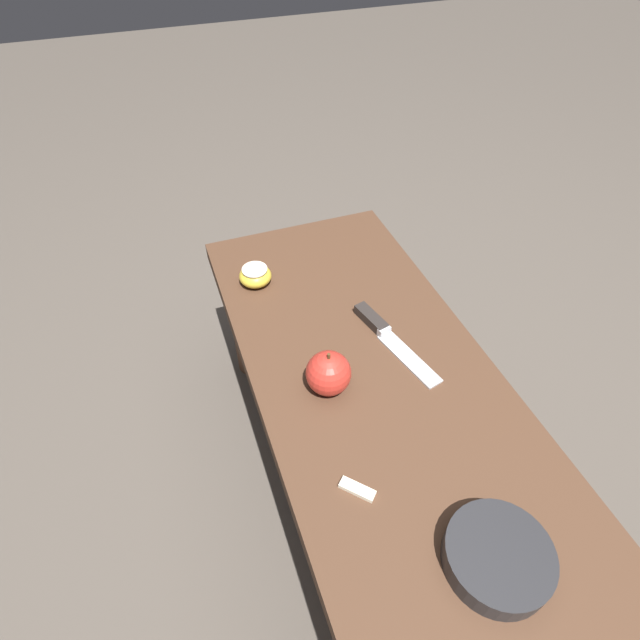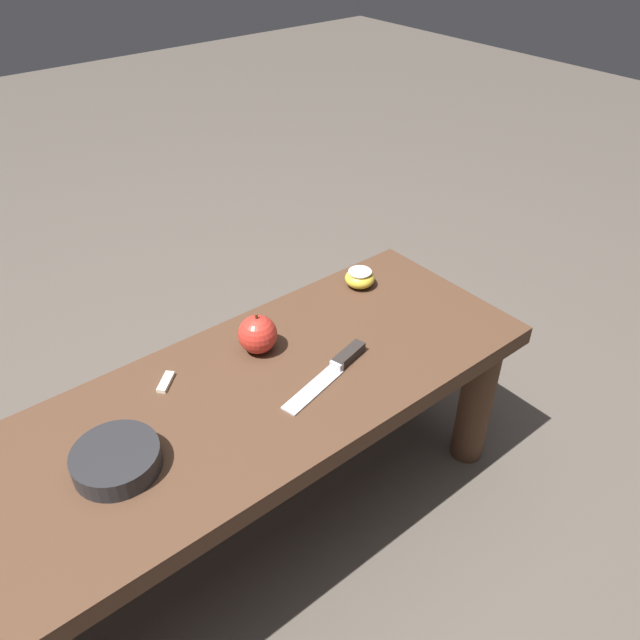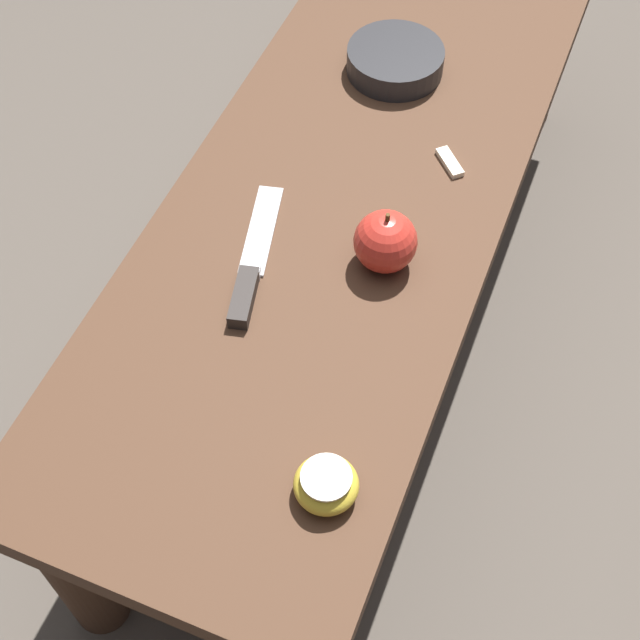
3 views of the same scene
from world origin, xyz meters
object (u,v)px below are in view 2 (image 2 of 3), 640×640
at_px(knife, 338,366).
at_px(apple_whole, 258,334).
at_px(apple_cut, 360,278).
at_px(bowl, 116,460).
at_px(wooden_bench, 209,443).

bearing_deg(knife, apple_whole, -73.01).
distance_m(apple_cut, bowl, 0.67).
relative_size(apple_whole, apple_cut, 1.29).
height_order(apple_whole, bowl, apple_whole).
bearing_deg(apple_cut, bowl, 13.03).
relative_size(wooden_bench, bowl, 9.39).
bearing_deg(knife, wooden_bench, -25.28).
height_order(apple_whole, apple_cut, apple_whole).
distance_m(wooden_bench, knife, 0.28).
distance_m(knife, bowl, 0.43).
distance_m(knife, apple_cut, 0.30).
height_order(knife, apple_whole, apple_whole).
xyz_separation_m(knife, bowl, (0.43, -0.04, 0.01)).
xyz_separation_m(knife, apple_cut, (-0.23, -0.19, 0.01)).
relative_size(wooden_bench, apple_whole, 15.13).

